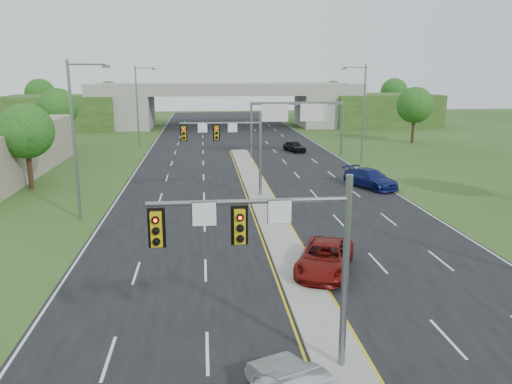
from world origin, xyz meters
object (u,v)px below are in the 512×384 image
object	(u,v)px
overpass	(227,108)
car_far_a	(325,258)
signal_mast_far	(233,141)
car_far_b	(371,178)
signal_mast_near	(280,245)
sign_gantry	(296,114)
car_far_c	(294,146)

from	to	relation	value
overpass	car_far_a	bearing A→B (deg)	-88.80
signal_mast_far	car_far_b	distance (m)	13.37
signal_mast_far	overpass	distance (m)	55.13
signal_mast_near	car_far_a	size ratio (longest dim) A/B	1.26
signal_mast_near	car_far_b	distance (m)	30.42
signal_mast_near	car_far_b	bearing A→B (deg)	65.39
sign_gantry	car_far_a	world-z (taller)	sign_gantry
signal_mast_near	car_far_c	world-z (taller)	signal_mast_near
car_far_b	car_far_c	xyz separation A→B (m)	(-3.07, 21.32, -0.13)
signal_mast_near	car_far_c	bearing A→B (deg)	78.98
sign_gantry	car_far_b	bearing A→B (deg)	-78.37
sign_gantry	car_far_c	distance (m)	5.91
car_far_b	car_far_c	world-z (taller)	car_far_b
signal_mast_near	overpass	distance (m)	80.11
car_far_c	overpass	bearing A→B (deg)	84.34
signal_mast_near	overpass	xyz separation A→B (m)	(2.26, 80.07, -1.17)
car_far_c	signal_mast_near	bearing A→B (deg)	-119.68
signal_mast_near	signal_mast_far	world-z (taller)	same
car_far_b	signal_mast_far	bearing A→B (deg)	166.22
overpass	car_far_b	world-z (taller)	overpass
signal_mast_far	car_far_b	bearing A→B (deg)	10.95
signal_mast_near	overpass	world-z (taller)	overpass
signal_mast_far	sign_gantry	xyz separation A→B (m)	(8.95, 19.99, 0.51)
sign_gantry	overpass	xyz separation A→B (m)	(-6.68, 35.08, -1.69)
signal_mast_far	car_far_a	size ratio (longest dim) A/B	1.26
sign_gantry	car_far_c	bearing A→B (deg)	81.69
overpass	car_far_c	size ratio (longest dim) A/B	19.68
signal_mast_far	sign_gantry	distance (m)	21.91
overpass	car_far_c	distance (m)	32.27
car_far_a	sign_gantry	bearing A→B (deg)	103.71
signal_mast_near	car_far_a	world-z (taller)	signal_mast_near
sign_gantry	overpass	size ratio (longest dim) A/B	0.14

